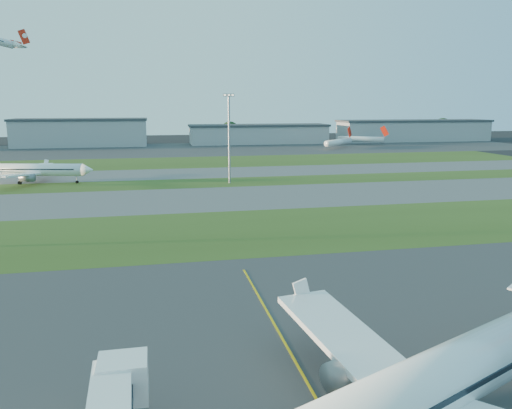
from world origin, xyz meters
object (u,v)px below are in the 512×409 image
object	(u,v)px
mini_jet_far	(361,139)
mini_jet_near	(339,142)
airliner_parked	(435,385)
airliner_taxiing	(33,170)
light_mast_centre	(229,133)

from	to	relation	value
mini_jet_far	mini_jet_near	bearing A→B (deg)	-106.06
airliner_parked	mini_jet_near	xyz separation A→B (m)	(78.63, 222.83, -1.24)
airliner_parked	mini_jet_near	bearing A→B (deg)	47.13
airliner_taxiing	mini_jet_far	distance (m)	190.11
airliner_parked	mini_jet_far	size ratio (longest dim) A/B	1.53
airliner_parked	light_mast_centre	bearing A→B (deg)	64.55
mini_jet_far	airliner_taxiing	bearing A→B (deg)	-111.82
light_mast_centre	airliner_taxiing	bearing A→B (deg)	168.31
airliner_taxiing	airliner_parked	bearing A→B (deg)	124.87
airliner_parked	light_mast_centre	xyz separation A→B (m)	(4.11, 116.57, 10.29)
airliner_taxiing	mini_jet_near	distance (m)	161.54
mini_jet_near	light_mast_centre	xyz separation A→B (m)	(-74.52, -106.26, 11.53)
mini_jet_near	mini_jet_far	distance (m)	28.74
mini_jet_near	light_mast_centre	distance (m)	130.30
airliner_parked	airliner_taxiing	xyz separation A→B (m)	(-52.32, 128.24, -0.62)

